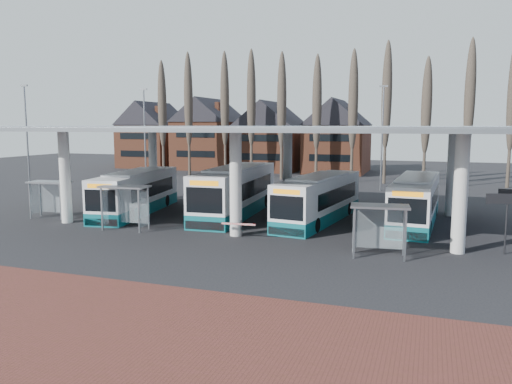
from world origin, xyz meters
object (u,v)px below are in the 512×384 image
(bus_0, at_px, (137,193))
(bus_1, at_px, (236,192))
(shelter_0, at_px, (51,191))
(shelter_1, at_px, (126,197))
(shelter_2, at_px, (380,219))
(bus_3, at_px, (416,201))
(bus_2, at_px, (319,199))

(bus_0, relative_size, bus_1, 0.90)
(bus_1, bearing_deg, shelter_0, -158.09)
(bus_0, bearing_deg, bus_1, 4.80)
(shelter_1, distance_m, shelter_2, 15.39)
(bus_3, xyz_separation_m, shelter_2, (-1.43, -9.36, 0.41))
(bus_3, distance_m, shelter_0, 24.74)
(bus_2, distance_m, bus_3, 6.25)
(shelter_2, bearing_deg, bus_0, 152.66)
(shelter_0, bearing_deg, shelter_1, -18.95)
(bus_3, bearing_deg, shelter_1, -151.60)
(bus_0, height_order, shelter_0, bus_0)
(bus_0, xyz_separation_m, shelter_0, (-4.44, -3.79, 0.41))
(bus_2, bearing_deg, shelter_2, -52.46)
(bus_2, bearing_deg, shelter_1, -140.60)
(shelter_0, relative_size, shelter_2, 0.99)
(bus_1, height_order, shelter_1, bus_1)
(bus_1, bearing_deg, bus_3, -0.49)
(bus_0, distance_m, shelter_2, 19.33)
(bus_1, distance_m, shelter_0, 12.86)
(bus_2, xyz_separation_m, shelter_0, (-17.81, -5.00, 0.40))
(bus_3, relative_size, shelter_2, 3.88)
(bus_3, bearing_deg, bus_2, -165.14)
(bus_2, xyz_separation_m, shelter_1, (-10.63, -6.64, 0.53))
(bus_2, bearing_deg, bus_3, 19.16)
(bus_0, xyz_separation_m, bus_1, (7.15, 1.78, 0.18))
(shelter_0, distance_m, shelter_1, 7.36)
(bus_1, distance_m, bus_3, 12.36)
(bus_1, bearing_deg, shelter_2, -42.18)
(bus_1, relative_size, shelter_0, 4.37)
(bus_3, xyz_separation_m, shelter_1, (-16.75, -7.91, 0.53))
(shelter_0, height_order, shelter_1, shelter_1)
(shelter_1, bearing_deg, bus_1, 55.38)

